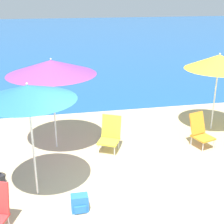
% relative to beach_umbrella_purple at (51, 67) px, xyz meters
% --- Properties ---
extents(ground_plane, '(60.00, 60.00, 0.00)m').
position_rel_beach_umbrella_purple_xyz_m(ground_plane, '(1.20, -2.75, -1.95)').
color(ground_plane, '#C6B284').
extents(sea_water, '(60.00, 40.00, 0.01)m').
position_rel_beach_umbrella_purple_xyz_m(sea_water, '(1.20, 22.15, -1.95)').
color(sea_water, '#1E5699').
rests_on(sea_water, ground).
extents(beach_umbrella_purple, '(2.00, 2.00, 2.15)m').
position_rel_beach_umbrella_purple_xyz_m(beach_umbrella_purple, '(0.00, 0.00, 0.00)').
color(beach_umbrella_purple, white).
rests_on(beach_umbrella_purple, ground).
extents(beach_umbrella_yellow, '(1.73, 1.73, 2.08)m').
position_rel_beach_umbrella_purple_xyz_m(beach_umbrella_yellow, '(4.19, 0.23, -0.10)').
color(beach_umbrella_yellow, white).
rests_on(beach_umbrella_yellow, ground).
extents(beach_umbrella_blue, '(1.62, 1.62, 2.13)m').
position_rel_beach_umbrella_purple_xyz_m(beach_umbrella_blue, '(-0.42, -1.85, 0.01)').
color(beach_umbrella_blue, white).
rests_on(beach_umbrella_blue, ground).
extents(beach_chair_orange, '(0.56, 0.66, 0.80)m').
position_rel_beach_umbrella_purple_xyz_m(beach_chair_orange, '(3.40, -0.62, -1.55)').
color(beach_chair_orange, silver).
rests_on(beach_chair_orange, ground).
extents(beach_chair_yellow, '(0.64, 0.67, 0.82)m').
position_rel_beach_umbrella_purple_xyz_m(beach_chair_yellow, '(1.24, -0.39, -1.54)').
color(beach_chair_yellow, silver).
rests_on(beach_chair_yellow, ground).
extents(backpack_blue, '(0.29, 0.21, 0.30)m').
position_rel_beach_umbrella_purple_xyz_m(backpack_blue, '(0.30, -2.50, -1.80)').
color(backpack_blue, blue).
rests_on(backpack_blue, ground).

